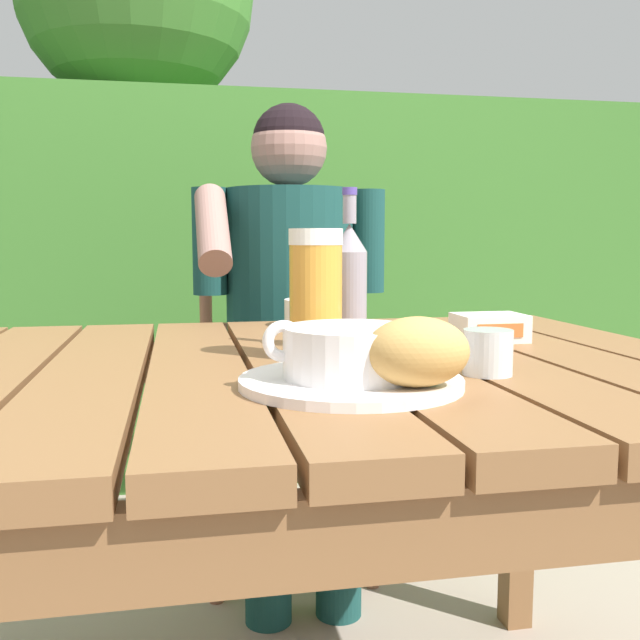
{
  "coord_description": "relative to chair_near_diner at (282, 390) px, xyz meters",
  "views": [
    {
      "loc": [
        -0.17,
        -1.03,
        0.91
      ],
      "look_at": [
        0.02,
        -0.1,
        0.8
      ],
      "focal_mm": 40.05,
      "sensor_mm": 36.0,
      "label": 1
    }
  ],
  "objects": [
    {
      "name": "dining_table",
      "position": [
        -0.11,
        -0.92,
        0.16
      ],
      "size": [
        1.27,
        0.97,
        0.73
      ],
      "color": "brown",
      "rests_on": "ground_plane"
    },
    {
      "name": "hedge_backdrop",
      "position": [
        -0.17,
        0.9,
        0.43
      ],
      "size": [
        4.06,
        0.91,
        2.3
      ],
      "color": "#386D28",
      "rests_on": "ground_plane"
    },
    {
      "name": "chair_near_diner",
      "position": [
        0.0,
        0.0,
        0.0
      ],
      "size": [
        0.44,
        0.4,
        1.0
      ],
      "color": "brown",
      "rests_on": "ground_plane"
    },
    {
      "name": "person_eating",
      "position": [
        -0.0,
        -0.2,
        0.24
      ],
      "size": [
        0.48,
        0.47,
        1.23
      ],
      "color": "#16403D",
      "rests_on": "ground_plane"
    },
    {
      "name": "serving_plate",
      "position": [
        -0.08,
        -1.12,
        0.25
      ],
      "size": [
        0.27,
        0.27,
        0.01
      ],
      "color": "white",
      "rests_on": "dining_table"
    },
    {
      "name": "soup_bowl",
      "position": [
        -0.08,
        -1.12,
        0.29
      ],
      "size": [
        0.21,
        0.16,
        0.07
      ],
      "color": "white",
      "rests_on": "serving_plate"
    },
    {
      "name": "bread_roll",
      "position": [
        -0.02,
        -1.19,
        0.3
      ],
      "size": [
        0.12,
        0.1,
        0.08
      ],
      "color": "tan",
      "rests_on": "serving_plate"
    },
    {
      "name": "beer_glass",
      "position": [
        -0.08,
        -0.92,
        0.34
      ],
      "size": [
        0.08,
        0.08,
        0.19
      ],
      "color": "gold",
      "rests_on": "dining_table"
    },
    {
      "name": "beer_bottle",
      "position": [
        -0.01,
        -0.84,
        0.35
      ],
      "size": [
        0.06,
        0.06,
        0.26
      ],
      "color": "gray",
      "rests_on": "dining_table"
    },
    {
      "name": "water_glass_small",
      "position": [
        0.12,
        -1.09,
        0.28
      ],
      "size": [
        0.06,
        0.06,
        0.06
      ],
      "color": "silver",
      "rests_on": "dining_table"
    },
    {
      "name": "butter_tub",
      "position": [
        0.25,
        -0.8,
        0.27
      ],
      "size": [
        0.12,
        0.09,
        0.05
      ],
      "color": "white",
      "rests_on": "dining_table"
    },
    {
      "name": "table_knife",
      "position": [
        0.05,
        -1.0,
        0.25
      ],
      "size": [
        0.17,
        0.07,
        0.01
      ],
      "color": "silver",
      "rests_on": "dining_table"
    },
    {
      "name": "diner_bowl",
      "position": [
        -0.0,
        -0.53,
        0.27
      ],
      "size": [
        0.14,
        0.14,
        0.05
      ],
      "color": "white",
      "rests_on": "dining_table"
    }
  ]
}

